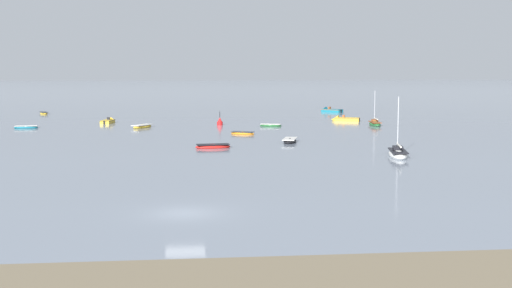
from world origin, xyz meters
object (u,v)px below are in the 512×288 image
rowboat_moored_4 (213,147)px  rowboat_moored_3 (44,113)px  motorboat_moored_0 (329,111)px  sailboat_moored_1 (398,154)px  motorboat_moored_4 (109,122)px  rowboat_moored_0 (242,133)px  rowboat_moored_2 (142,127)px  rowboat_moored_6 (290,141)px  motorboat_moored_2 (343,120)px  sailboat_moored_0 (375,124)px  rowboat_moored_5 (26,127)px  channel_buoy (220,122)px  rowboat_moored_1 (271,125)px

rowboat_moored_4 → rowboat_moored_3: bearing=-69.4°
motorboat_moored_0 → sailboat_moored_1: bearing=129.7°
sailboat_moored_1 → motorboat_moored_4: 56.75m
rowboat_moored_4 → motorboat_moored_4: 39.37m
rowboat_moored_0 → rowboat_moored_2: size_ratio=0.82×
rowboat_moored_4 → rowboat_moored_6: bearing=-159.6°
rowboat_moored_0 → motorboat_moored_2: bearing=76.2°
motorboat_moored_0 → motorboat_moored_4: 46.81m
motorboat_moored_2 → rowboat_moored_2: bearing=38.3°
sailboat_moored_0 → motorboat_moored_4: sailboat_moored_0 is taller
rowboat_moored_5 → motorboat_moored_2: bearing=3.0°
rowboat_moored_5 → channel_buoy: channel_buoy is taller
motorboat_moored_4 → channel_buoy: channel_buoy is taller
rowboat_moored_0 → rowboat_moored_6: bearing=-36.8°
motorboat_moored_0 → rowboat_moored_3: bearing=45.6°
rowboat_moored_1 → channel_buoy: size_ratio=1.54×
rowboat_moored_4 → motorboat_moored_0: bearing=-120.2°
motorboat_moored_4 → sailboat_moored_1: bearing=-133.0°
rowboat_moored_2 → motorboat_moored_2: motorboat_moored_2 is taller
rowboat_moored_5 → rowboat_moored_2: bearing=-9.7°
rowboat_moored_0 → motorboat_moored_4: 29.01m
rowboat_moored_1 → motorboat_moored_2: motorboat_moored_2 is taller
rowboat_moored_3 → rowboat_moored_6: size_ratio=0.85×
motorboat_moored_0 → rowboat_moored_5: motorboat_moored_0 is taller
sailboat_moored_0 → rowboat_moored_4: sailboat_moored_0 is taller
rowboat_moored_0 → channel_buoy: (-2.24, 14.94, 0.32)m
motorboat_moored_0 → motorboat_moored_2: motorboat_moored_0 is taller
rowboat_moored_1 → rowboat_moored_0: bearing=83.6°
rowboat_moored_1 → motorboat_moored_4: motorboat_moored_4 is taller
rowboat_moored_1 → sailboat_moored_1: 37.49m
rowboat_moored_0 → rowboat_moored_5: (-31.16, 12.61, 0.00)m
motorboat_moored_0 → rowboat_moored_2: 47.42m
rowboat_moored_2 → rowboat_moored_4: bearing=-128.6°
sailboat_moored_0 → rowboat_moored_5: (-52.89, 0.70, -0.10)m
rowboat_moored_4 → rowboat_moored_2: bearing=-77.1°
rowboat_moored_6 → channel_buoy: 26.33m
motorboat_moored_4 → channel_buoy: 18.75m
rowboat_moored_3 → motorboat_moored_4: bearing=-167.9°
rowboat_moored_1 → motorboat_moored_2: 16.02m
sailboat_moored_1 → channel_buoy: size_ratio=2.78×
rowboat_moored_5 → motorboat_moored_4: (11.20, 8.44, 0.05)m
sailboat_moored_1 → rowboat_moored_5: (-44.96, 37.17, -0.13)m
sailboat_moored_0 → rowboat_moored_3: (-56.28, 31.69, -0.09)m
rowboat_moored_1 → rowboat_moored_6: bearing=106.4°
motorboat_moored_2 → motorboat_moored_4: motorboat_moored_2 is taller
sailboat_moored_0 → motorboat_moored_2: (-2.97, 8.88, -0.02)m
rowboat_moored_4 → channel_buoy: 30.26m
rowboat_moored_0 → motorboat_moored_4: (-19.97, 21.05, 0.05)m
sailboat_moored_0 → motorboat_moored_0: sailboat_moored_0 is taller
rowboat_moored_1 → channel_buoy: channel_buoy is taller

